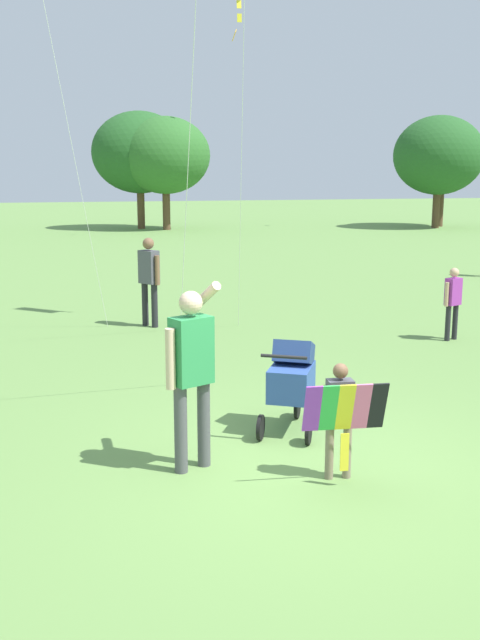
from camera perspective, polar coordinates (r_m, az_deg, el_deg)
The scene contains 7 objects.
ground_plane at distance 7.42m, azimuth 4.70°, elevation -11.15°, with size 120.00×120.00×0.00m, color #668E47.
treeline_distant at distance 35.18m, azimuth -7.50°, elevation 12.58°, with size 35.12×6.94×5.54m.
child_with_butterfly_kite at distance 6.92m, azimuth 7.76°, elevation -6.97°, with size 0.77×0.38×1.12m.
person_adult_flyer at distance 7.01m, azimuth -3.79°, elevation -3.36°, with size 0.57×0.67×1.83m.
stroller at distance 8.19m, azimuth 4.02°, elevation -4.42°, with size 0.83×1.10×1.03m.
person_red_shirt at distance 13.60m, azimuth -7.03°, elevation 3.49°, with size 0.38×0.44×1.64m.
person_couple_left at distance 12.95m, azimuth 16.10°, elevation 1.66°, with size 0.37×0.26×1.24m.
Camera 1 is at (-2.16, -6.49, 2.87)m, focal length 41.48 mm.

